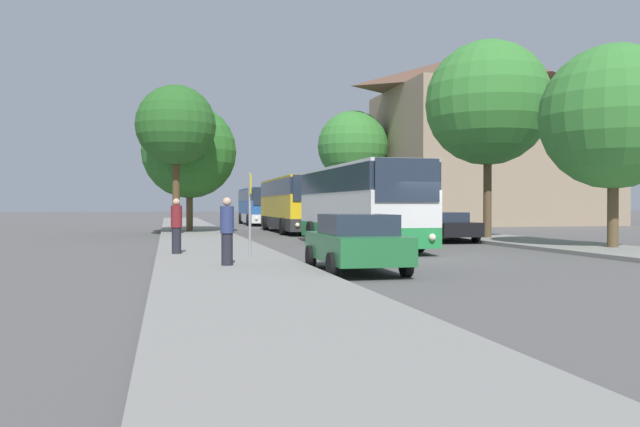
{
  "coord_description": "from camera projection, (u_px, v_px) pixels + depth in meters",
  "views": [
    {
      "loc": [
        -8.68,
        -19.98,
        1.73
      ],
      "look_at": [
        -1.35,
        9.72,
        1.32
      ],
      "focal_mm": 35.0,
      "sensor_mm": 36.0,
      "label": 1
    }
  ],
  "objects": [
    {
      "name": "pedestrian_waiting_near",
      "position": [
        227.0,
        231.0,
        16.35
      ],
      "size": [
        0.36,
        0.36,
        1.79
      ],
      "rotation": [
        0.0,
        0.0,
        6.18
      ],
      "color": "#23232D",
      "rests_on": "sidewalk_left"
    },
    {
      "name": "sidewalk_left",
      "position": [
        221.0,
        257.0,
        19.82
      ],
      "size": [
        4.0,
        120.0,
        0.15
      ],
      "primitive_type": "cube",
      "color": "gray",
      "rests_on": "ground_plane"
    },
    {
      "name": "building_right_background",
      "position": [
        491.0,
        137.0,
        56.0
      ],
      "size": [
        18.62,
        13.07,
        15.77
      ],
      "color": "gray",
      "rests_on": "ground_plane"
    },
    {
      "name": "tree_right_near",
      "position": [
        488.0,
        103.0,
        30.49
      ],
      "size": [
        6.08,
        6.08,
        9.63
      ],
      "color": "brown",
      "rests_on": "sidewalk_right"
    },
    {
      "name": "bus_stop_sign",
      "position": [
        250.0,
        205.0,
        18.71
      ],
      "size": [
        0.08,
        0.45,
        2.57
      ],
      "color": "gray",
      "rests_on": "sidewalk_left"
    },
    {
      "name": "ground_plane",
      "position": [
        425.0,
        255.0,
        21.5
      ],
      "size": [
        300.0,
        300.0,
        0.0
      ],
      "primitive_type": "plane",
      "color": "#565454",
      "rests_on": "ground"
    },
    {
      "name": "bus_front",
      "position": [
        359.0,
        204.0,
        25.5
      ],
      "size": [
        2.89,
        10.44,
        3.31
      ],
      "rotation": [
        0.0,
        0.0,
        0.01
      ],
      "color": "#238942",
      "rests_on": "ground_plane"
    },
    {
      "name": "tree_right_far",
      "position": [
        613.0,
        117.0,
        23.41
      ],
      "size": [
        5.43,
        5.43,
        7.62
      ],
      "color": "brown",
      "rests_on": "sidewalk_right"
    },
    {
      "name": "tree_left_near",
      "position": [
        176.0,
        126.0,
        34.06
      ],
      "size": [
        4.35,
        4.35,
        8.14
      ],
      "color": "#513D23",
      "rests_on": "sidewalk_left"
    },
    {
      "name": "parked_car_left_curb",
      "position": [
        356.0,
        242.0,
        16.07
      ],
      "size": [
        2.13,
        4.22,
        1.5
      ],
      "rotation": [
        0.0,
        0.0,
        -0.03
      ],
      "color": "#236B38",
      "rests_on": "ground_plane"
    },
    {
      "name": "parked_car_right_far",
      "position": [
        347.0,
        219.0,
        43.73
      ],
      "size": [
        2.07,
        4.5,
        1.5
      ],
      "rotation": [
        0.0,
        0.0,
        3.19
      ],
      "color": "silver",
      "rests_on": "ground_plane"
    },
    {
      "name": "bus_rear",
      "position": [
        258.0,
        205.0,
        54.76
      ],
      "size": [
        2.82,
        10.32,
        3.18
      ],
      "rotation": [
        0.0,
        0.0,
        -0.01
      ],
      "color": "silver",
      "rests_on": "ground_plane"
    },
    {
      "name": "parked_car_right_near",
      "position": [
        444.0,
        226.0,
        29.57
      ],
      "size": [
        2.24,
        4.58,
        1.4
      ],
      "rotation": [
        0.0,
        0.0,
        3.09
      ],
      "color": "black",
      "rests_on": "ground_plane"
    },
    {
      "name": "bus_middle",
      "position": [
        293.0,
        204.0,
        39.56
      ],
      "size": [
        2.89,
        11.77,
        3.4
      ],
      "rotation": [
        0.0,
        0.0,
        -0.01
      ],
      "color": "#2D2D2D",
      "rests_on": "ground_plane"
    },
    {
      "name": "sidewalk_right",
      "position": [
        600.0,
        250.0,
        23.18
      ],
      "size": [
        4.0,
        120.0,
        0.15
      ],
      "primitive_type": "cube",
      "color": "gray",
      "rests_on": "ground_plane"
    },
    {
      "name": "pedestrian_waiting_far",
      "position": [
        176.0,
        226.0,
        20.28
      ],
      "size": [
        0.36,
        0.36,
        1.8
      ],
      "rotation": [
        0.0,
        0.0,
        0.91
      ],
      "color": "#23232D",
      "rests_on": "sidewalk_left"
    },
    {
      "name": "tree_left_far",
      "position": [
        189.0,
        152.0,
        38.21
      ],
      "size": [
        5.75,
        5.75,
        7.76
      ],
      "color": "brown",
      "rests_on": "sidewalk_left"
    },
    {
      "name": "tree_right_mid",
      "position": [
        353.0,
        146.0,
        55.26
      ],
      "size": [
        6.24,
        6.24,
        9.95
      ],
      "color": "#513D23",
      "rests_on": "sidewalk_right"
    }
  ]
}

